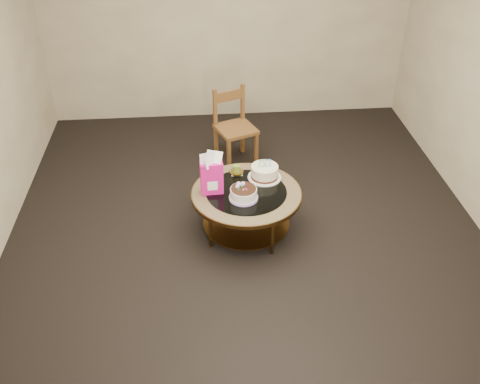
{
  "coord_description": "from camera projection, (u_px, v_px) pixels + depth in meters",
  "views": [
    {
      "loc": [
        -0.4,
        -3.98,
        3.24
      ],
      "look_at": [
        -0.06,
        0.02,
        0.44
      ],
      "focal_mm": 40.0,
      "sensor_mm": 36.0,
      "label": 1
    }
  ],
  "objects": [
    {
      "name": "pillar_candle",
      "position": [
        237.0,
        170.0,
        5.11
      ],
      "size": [
        0.13,
        0.13,
        0.1
      ],
      "rotation": [
        0.0,
        0.0,
        0.01
      ],
      "color": "#D3B457",
      "rests_on": "coffee_table"
    },
    {
      "name": "gift_bag",
      "position": [
        212.0,
        173.0,
        4.76
      ],
      "size": [
        0.21,
        0.16,
        0.4
      ],
      "rotation": [
        0.0,
        0.0,
        0.06
      ],
      "color": "#F21690",
      "rests_on": "coffee_table"
    },
    {
      "name": "dining_chair",
      "position": [
        234.0,
        127.0,
        5.95
      ],
      "size": [
        0.52,
        0.52,
        0.86
      ],
      "rotation": [
        0.0,
        0.0,
        0.38
      ],
      "color": "brown",
      "rests_on": "ground"
    },
    {
      "name": "ground",
      "position": [
        246.0,
        230.0,
        5.14
      ],
      "size": [
        5.0,
        5.0,
        0.0
      ],
      "primitive_type": "plane",
      "color": "black",
      "rests_on": "ground"
    },
    {
      "name": "room_walls",
      "position": [
        247.0,
        80.0,
        4.26
      ],
      "size": [
        4.52,
        5.02,
        2.61
      ],
      "color": "beige",
      "rests_on": "ground"
    },
    {
      "name": "decorated_cake",
      "position": [
        243.0,
        194.0,
        4.75
      ],
      "size": [
        0.26,
        0.26,
        0.15
      ],
      "rotation": [
        0.0,
        0.0,
        -0.28
      ],
      "color": "#BF9EE0",
      "rests_on": "coffee_table"
    },
    {
      "name": "coffee_table",
      "position": [
        246.0,
        198.0,
        4.92
      ],
      "size": [
        1.02,
        1.02,
        0.46
      ],
      "color": "brown",
      "rests_on": "ground"
    },
    {
      "name": "cream_cake",
      "position": [
        265.0,
        172.0,
        5.02
      ],
      "size": [
        0.32,
        0.32,
        0.2
      ],
      "rotation": [
        0.0,
        0.0,
        0.05
      ],
      "color": "white",
      "rests_on": "coffee_table"
    }
  ]
}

